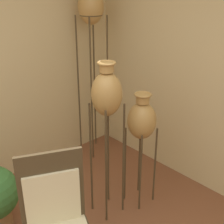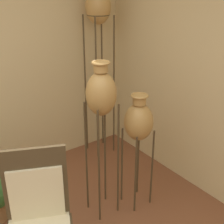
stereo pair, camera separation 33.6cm
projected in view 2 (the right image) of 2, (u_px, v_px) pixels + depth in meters
name	position (u px, v px, depth m)	size (l,w,h in m)	color
vase_stand_tall	(98.00, 12.00, 3.69)	(0.30, 0.30, 2.24)	#473823
vase_stand_medium	(101.00, 97.00, 2.80)	(0.28, 0.28, 1.60)	#473823
vase_stand_short	(139.00, 123.00, 3.05)	(0.29, 0.29, 1.25)	#473823
chair	(38.00, 216.00, 2.32)	(0.65, 0.62, 1.15)	#473823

